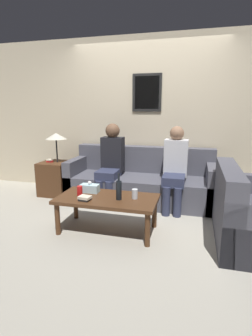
{
  "coord_description": "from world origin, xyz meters",
  "views": [
    {
      "loc": [
        0.81,
        -3.46,
        1.46
      ],
      "look_at": [
        -0.08,
        -0.11,
        0.66
      ],
      "focal_mm": 28.0,
      "sensor_mm": 36.0,
      "label": 1
    }
  ],
  "objects_px": {
    "couch_side": "(252,217)",
    "person_left": "(111,160)",
    "drinking_glass": "(135,194)",
    "person_right": "(175,166)",
    "coffee_table": "(107,202)",
    "couch_main": "(141,182)",
    "wine_bottle": "(119,190)"
  },
  "relations": [
    {
      "from": "couch_side",
      "to": "person_left",
      "type": "height_order",
      "value": "person_left"
    },
    {
      "from": "drinking_glass",
      "to": "person_left",
      "type": "relative_size",
      "value": 0.09
    },
    {
      "from": "person_right",
      "to": "coffee_table",
      "type": "bearing_deg",
      "value": -125.71
    },
    {
      "from": "person_right",
      "to": "couch_side",
      "type": "bearing_deg",
      "value": -42.63
    },
    {
      "from": "couch_side",
      "to": "drinking_glass",
      "type": "distance_m",
      "value": 1.31
    },
    {
      "from": "couch_main",
      "to": "person_right",
      "type": "distance_m",
      "value": 0.67
    },
    {
      "from": "wine_bottle",
      "to": "person_left",
      "type": "bearing_deg",
      "value": 112.58
    },
    {
      "from": "coffee_table",
      "to": "drinking_glass",
      "type": "relative_size",
      "value": 10.36
    },
    {
      "from": "drinking_glass",
      "to": "person_left",
      "type": "xyz_separation_m",
      "value": [
        -0.62,
        1.0,
        0.18
      ]
    },
    {
      "from": "couch_main",
      "to": "couch_side",
      "type": "xyz_separation_m",
      "value": [
        1.46,
        -1.04,
        0.0
      ]
    },
    {
      "from": "couch_main",
      "to": "person_left",
      "type": "relative_size",
      "value": 1.86
    },
    {
      "from": "coffee_table",
      "to": "person_left",
      "type": "height_order",
      "value": "person_left"
    },
    {
      "from": "drinking_glass",
      "to": "person_left",
      "type": "bearing_deg",
      "value": 121.74
    },
    {
      "from": "wine_bottle",
      "to": "person_left",
      "type": "height_order",
      "value": "person_left"
    },
    {
      "from": "couch_side",
      "to": "drinking_glass",
      "type": "relative_size",
      "value": 10.69
    },
    {
      "from": "couch_main",
      "to": "wine_bottle",
      "type": "xyz_separation_m",
      "value": [
        -0.01,
        -1.22,
        0.25
      ]
    },
    {
      "from": "person_left",
      "to": "wine_bottle",
      "type": "bearing_deg",
      "value": -67.42
    },
    {
      "from": "couch_main",
      "to": "coffee_table",
      "type": "distance_m",
      "value": 1.19
    },
    {
      "from": "couch_side",
      "to": "coffee_table",
      "type": "bearing_deg",
      "value": 95.06
    },
    {
      "from": "couch_side",
      "to": "coffee_table",
      "type": "distance_m",
      "value": 1.63
    },
    {
      "from": "wine_bottle",
      "to": "person_right",
      "type": "relative_size",
      "value": 0.26
    },
    {
      "from": "couch_main",
      "to": "person_right",
      "type": "xyz_separation_m",
      "value": [
        0.54,
        -0.19,
        0.35
      ]
    },
    {
      "from": "coffee_table",
      "to": "wine_bottle",
      "type": "relative_size",
      "value": 3.78
    },
    {
      "from": "person_left",
      "to": "couch_side",
      "type": "bearing_deg",
      "value": -25.07
    },
    {
      "from": "coffee_table",
      "to": "drinking_glass",
      "type": "height_order",
      "value": "drinking_glass"
    },
    {
      "from": "couch_main",
      "to": "drinking_glass",
      "type": "distance_m",
      "value": 1.17
    },
    {
      "from": "coffee_table",
      "to": "drinking_glass",
      "type": "bearing_deg",
      "value": 7.04
    },
    {
      "from": "couch_main",
      "to": "couch_side",
      "type": "bearing_deg",
      "value": -35.4
    },
    {
      "from": "couch_main",
      "to": "wine_bottle",
      "type": "bearing_deg",
      "value": -90.38
    },
    {
      "from": "wine_bottle",
      "to": "drinking_glass",
      "type": "height_order",
      "value": "wine_bottle"
    },
    {
      "from": "coffee_table",
      "to": "wine_bottle",
      "type": "bearing_deg",
      "value": -13.28
    },
    {
      "from": "couch_main",
      "to": "person_right",
      "type": "height_order",
      "value": "person_right"
    }
  ]
}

